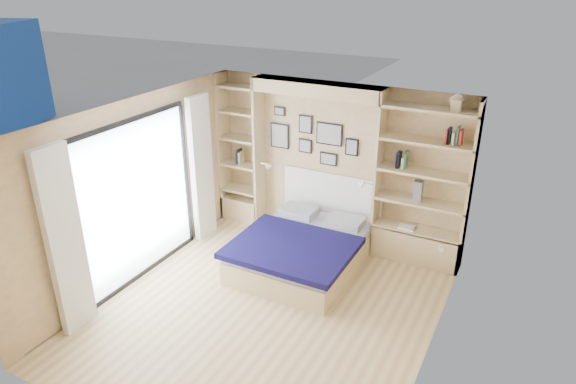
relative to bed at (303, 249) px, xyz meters
The scene contains 8 objects.
ground 1.21m from the bed, 86.58° to the right, with size 4.50×4.50×0.00m, color #DAC083.
room_shell 0.93m from the bed, 132.84° to the left, with size 4.50×4.50×4.50m.
bed is the anchor object (origin of this frame).
photo_gallery 1.74m from the bed, 110.10° to the left, with size 1.48×0.02×0.82m.
reading_lamps 1.19m from the bed, 105.65° to the left, with size 1.92×0.12×0.15m.
shelf_decor 2.02m from the bed, 38.00° to the left, with size 3.50×0.23×2.03m.
deck 3.73m from the bed, 161.50° to the right, with size 3.20×4.00×0.05m, color #716153.
deck_chair 3.60m from the bed, 167.58° to the right, with size 0.48×0.73×0.70m.
Camera 1 is at (2.72, -4.65, 4.02)m, focal length 32.00 mm.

